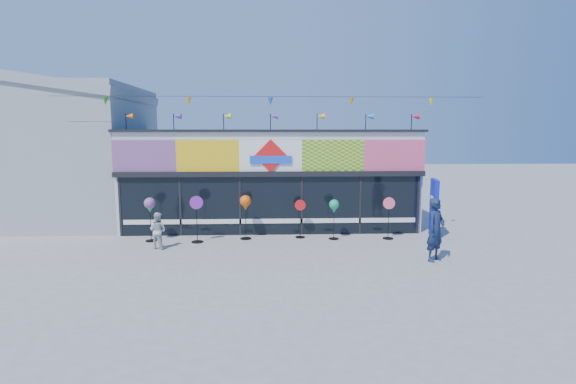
{
  "coord_description": "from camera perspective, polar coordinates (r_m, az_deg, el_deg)",
  "views": [
    {
      "loc": [
        -0.04,
        -13.85,
        4.06
      ],
      "look_at": [
        0.61,
        2.0,
        1.88
      ],
      "focal_mm": 28.0,
      "sensor_mm": 36.0,
      "label": 1
    }
  ],
  "objects": [
    {
      "name": "spinner_0",
      "position": [
        17.19,
        -17.14,
        -1.76
      ],
      "size": [
        0.41,
        0.41,
        1.63
      ],
      "color": "black",
      "rests_on": "ground"
    },
    {
      "name": "spinner_1",
      "position": [
        16.67,
        -11.51,
        -3.25
      ],
      "size": [
        0.48,
        0.44,
        1.71
      ],
      "color": "black",
      "rests_on": "ground"
    },
    {
      "name": "spinner_5",
      "position": [
        17.29,
        12.65,
        -3.12
      ],
      "size": [
        0.45,
        0.4,
        1.58
      ],
      "color": "black",
      "rests_on": "ground"
    },
    {
      "name": "blue_sign",
      "position": [
        18.0,
        18.03,
        -1.97
      ],
      "size": [
        0.38,
        1.12,
        2.23
      ],
      "rotation": [
        0.0,
        0.0,
        -0.2
      ],
      "color": "#0D18CA",
      "rests_on": "ground"
    },
    {
      "name": "adult_man",
      "position": [
        14.76,
        18.26,
        -4.57
      ],
      "size": [
        0.86,
        0.83,
        1.99
      ],
      "primitive_type": "imported",
      "rotation": [
        0.0,
        0.0,
        0.7
      ],
      "color": "#152142",
      "rests_on": "ground"
    },
    {
      "name": "spinner_3",
      "position": [
        17.08,
        1.56,
        -3.27
      ],
      "size": [
        0.41,
        0.37,
        1.46
      ],
      "color": "black",
      "rests_on": "ground"
    },
    {
      "name": "ground",
      "position": [
        14.43,
        -2.11,
        -8.53
      ],
      "size": [
        80.0,
        80.0,
        0.0
      ],
      "primitive_type": "plane",
      "color": "gray",
      "rests_on": "ground"
    },
    {
      "name": "child",
      "position": [
        16.18,
        -16.21,
        -4.71
      ],
      "size": [
        0.7,
        0.55,
        1.27
      ],
      "primitive_type": "imported",
      "rotation": [
        0.0,
        0.0,
        2.77
      ],
      "color": "silver",
      "rests_on": "ground"
    },
    {
      "name": "spinner_2",
      "position": [
        16.84,
        -5.42,
        -1.54
      ],
      "size": [
        0.42,
        0.42,
        1.67
      ],
      "color": "black",
      "rests_on": "ground"
    },
    {
      "name": "spinner_4",
      "position": [
        16.85,
        5.87,
        -1.96
      ],
      "size": [
        0.38,
        0.38,
        1.51
      ],
      "color": "black",
      "rests_on": "ground"
    },
    {
      "name": "kite_shop",
      "position": [
        19.89,
        -2.21,
        2.0
      ],
      "size": [
        16.0,
        5.7,
        5.31
      ],
      "color": "white",
      "rests_on": "ground"
    },
    {
      "name": "neighbour_building",
      "position": [
        23.12,
        -27.96,
        4.79
      ],
      "size": [
        8.18,
        7.2,
        6.87
      ],
      "color": "#929496",
      "rests_on": "ground"
    }
  ]
}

